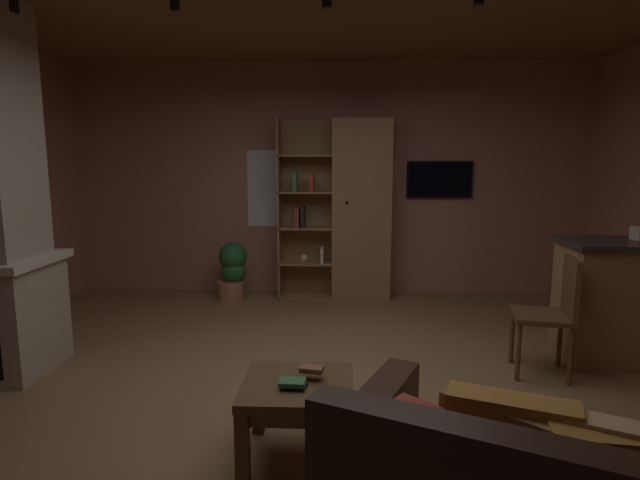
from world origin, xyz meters
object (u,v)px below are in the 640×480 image
table_book_1 (292,382)px  table_book_2 (311,369)px  wall_mounted_tv (439,180)px  dining_chair (554,308)px  potted_floor_plant (233,270)px  bookshelf_cabinet (354,211)px  coffee_table (298,398)px  table_book_0 (294,385)px

table_book_1 → table_book_2: 0.15m
wall_mounted_tv → table_book_1: bearing=-111.1°
dining_chair → wall_mounted_tv: wall_mounted_tv is taller
dining_chair → potted_floor_plant: dining_chair is taller
bookshelf_cabinet → dining_chair: bookshelf_cabinet is taller
dining_chair → wall_mounted_tv: 2.63m
table_book_1 → table_book_2: size_ratio=1.10×
table_book_1 → potted_floor_plant: 3.45m
coffee_table → wall_mounted_tv: size_ratio=0.77×
coffee_table → potted_floor_plant: 3.38m
bookshelf_cabinet → wall_mounted_tv: 1.11m
potted_floor_plant → bookshelf_cabinet: bearing=7.9°
bookshelf_cabinet → potted_floor_plant: bookshelf_cabinet is taller
table_book_1 → table_book_0: bearing=54.3°
table_book_1 → table_book_2: bearing=52.0°
table_book_0 → table_book_2: size_ratio=1.06×
coffee_table → potted_floor_plant: size_ratio=0.88×
table_book_2 → wall_mounted_tv: 3.93m
coffee_table → table_book_0: size_ratio=4.58×
wall_mounted_tv → potted_floor_plant: bearing=-170.6°
dining_chair → wall_mounted_tv: (-0.44, 2.44, 0.88)m
table_book_1 → wall_mounted_tv: (1.43, 3.70, 0.93)m
dining_chair → wall_mounted_tv: size_ratio=1.18×
table_book_0 → wall_mounted_tv: size_ratio=0.17×
table_book_0 → table_book_2: 0.14m
bookshelf_cabinet → dining_chair: bearing=-56.6°
table_book_0 → wall_mounted_tv: (1.42, 3.69, 0.96)m
bookshelf_cabinet → coffee_table: 3.51m
table_book_1 → potted_floor_plant: (-1.02, 3.29, -0.11)m
coffee_table → potted_floor_plant: bearing=108.0°
table_book_1 → coffee_table: bearing=73.2°
wall_mounted_tv → dining_chair: bearing=-79.8°
bookshelf_cabinet → potted_floor_plant: bearing=-172.1°
table_book_0 → wall_mounted_tv: wall_mounted_tv is taller
bookshelf_cabinet → wall_mounted_tv: bearing=11.5°
bookshelf_cabinet → dining_chair: (1.47, -2.23, -0.52)m
table_book_2 → wall_mounted_tv: wall_mounted_tv is taller
bookshelf_cabinet → table_book_2: bookshelf_cabinet is taller
table_book_0 → table_book_2: table_book_2 is taller
table_book_2 → potted_floor_plant: bearing=109.4°
table_book_1 → potted_floor_plant: size_ratio=0.20×
table_book_2 → wall_mounted_tv: bearing=69.5°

